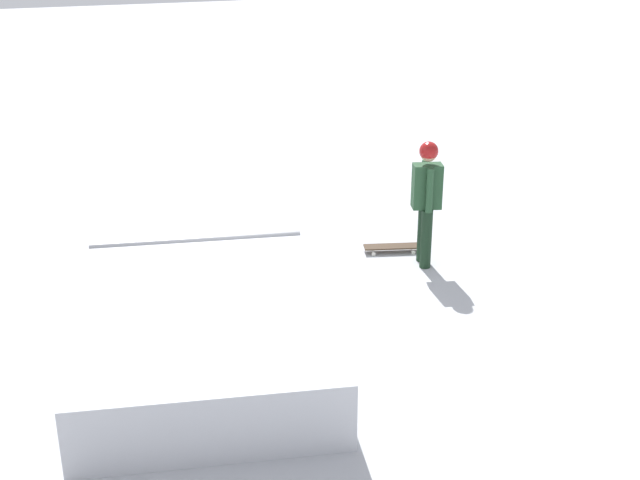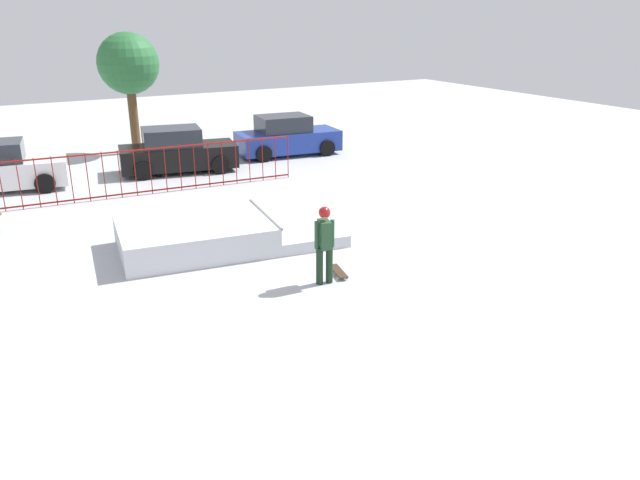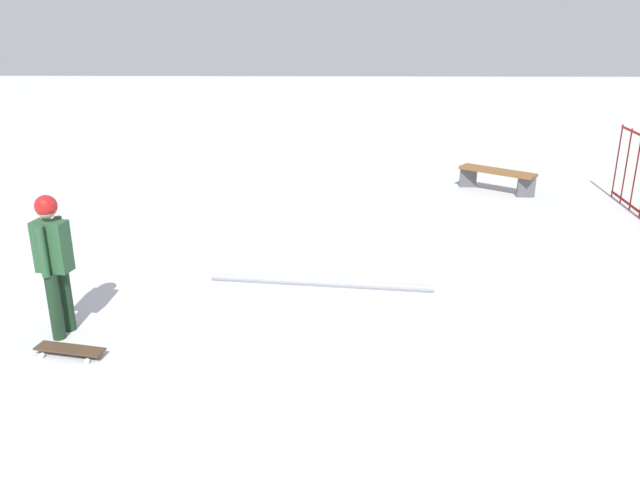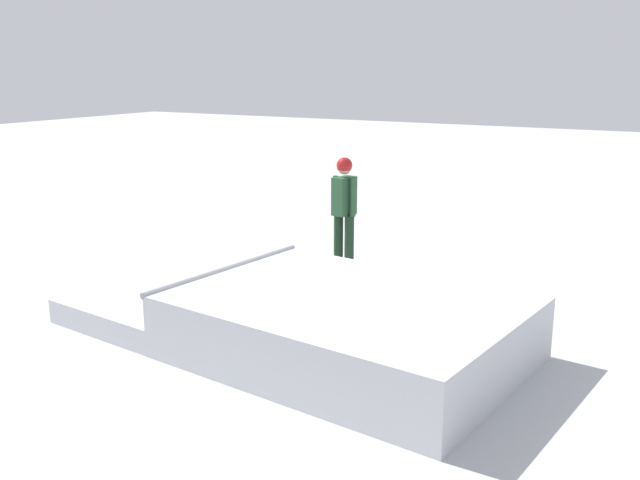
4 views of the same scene
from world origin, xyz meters
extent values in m
plane|color=#B7BABF|center=(0.00, 0.00, 0.00)|extent=(60.00, 60.00, 0.00)
cube|color=silver|center=(-0.39, 0.33, 0.35)|extent=(3.88, 3.01, 0.70)
cube|color=silver|center=(2.29, 0.00, 0.15)|extent=(2.10, 2.80, 0.30)
cylinder|color=gray|center=(1.39, 0.11, 0.70)|extent=(0.39, 2.59, 0.08)
cylinder|color=black|center=(1.28, -2.94, 0.41)|extent=(0.15, 0.15, 0.82)
cylinder|color=black|center=(1.49, -2.98, 0.41)|extent=(0.15, 0.15, 0.82)
cube|color=#264C2D|center=(1.38, -2.96, 1.12)|extent=(0.29, 0.42, 0.60)
cylinder|color=#264C2D|center=(1.21, -2.92, 1.12)|extent=(0.09, 0.09, 0.60)
cylinder|color=#264C2D|center=(1.56, -2.99, 1.12)|extent=(0.09, 0.09, 0.60)
sphere|color=tan|center=(1.38, -2.96, 1.57)|extent=(0.22, 0.22, 0.22)
sphere|color=#A51919|center=(1.38, -2.96, 1.60)|extent=(0.25, 0.25, 0.25)
cube|color=#3F2D1E|center=(1.89, -2.70, 0.08)|extent=(0.36, 0.82, 0.02)
cylinder|color=silver|center=(1.83, -2.40, 0.03)|extent=(0.04, 0.06, 0.06)
cylinder|color=silver|center=(2.06, -2.45, 0.03)|extent=(0.04, 0.06, 0.06)
cylinder|color=silver|center=(1.72, -2.95, 0.03)|extent=(0.04, 0.06, 0.06)
cylinder|color=silver|center=(1.95, -3.00, 0.03)|extent=(0.04, 0.06, 0.06)
camera|label=1|loc=(-8.47, 1.40, 4.81)|focal=48.16mm
camera|label=2|loc=(-4.70, -13.70, 5.54)|focal=35.03mm
camera|label=3|loc=(8.17, 0.21, 3.67)|focal=35.93mm
camera|label=4|loc=(-3.74, 6.83, 3.14)|focal=40.19mm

